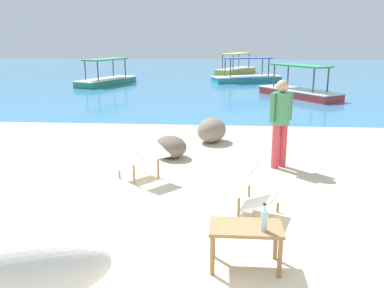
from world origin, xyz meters
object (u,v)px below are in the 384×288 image
(person_standing, at_px, (281,117))
(boat_green, at_px, (106,79))
(low_bench_table, at_px, (246,233))
(boat_red, at_px, (299,91))
(boat_teal, at_px, (247,77))
(deck_chair_far, at_px, (248,189))
(boat_yellow, at_px, (236,69))
(deck_chair_near, at_px, (144,158))
(bottle, at_px, (264,220))
(cow, at_px, (12,272))

(person_standing, relative_size, boat_green, 0.42)
(low_bench_table, relative_size, boat_red, 0.21)
(person_standing, height_order, boat_teal, person_standing)
(deck_chair_far, height_order, boat_red, boat_red)
(boat_yellow, bearing_deg, deck_chair_near, 24.75)
(bottle, bearing_deg, boat_red, 78.76)
(deck_chair_far, height_order, boat_yellow, boat_yellow)
(deck_chair_near, distance_m, boat_yellow, 21.30)
(cow, distance_m, low_bench_table, 2.26)
(cow, distance_m, boat_teal, 19.91)
(bottle, relative_size, boat_green, 0.08)
(person_standing, bearing_deg, bottle, 136.38)
(deck_chair_far, bearing_deg, boat_green, 130.32)
(boat_red, bearing_deg, deck_chair_far, 131.84)
(bottle, relative_size, person_standing, 0.18)
(person_standing, bearing_deg, boat_yellow, -33.25)
(cow, height_order, person_standing, person_standing)
(bottle, height_order, boat_teal, boat_teal)
(deck_chair_near, height_order, boat_green, boat_green)
(bottle, height_order, deck_chair_near, bottle)
(deck_chair_near, xyz_separation_m, boat_red, (4.32, 10.29, -0.13))
(deck_chair_far, xyz_separation_m, boat_green, (-6.23, 15.29, -0.13))
(person_standing, xyz_separation_m, boat_yellow, (-0.27, 20.28, -0.70))
(low_bench_table, relative_size, boat_yellow, 0.20)
(cow, height_order, deck_chair_far, cow)
(boat_red, bearing_deg, cow, 126.87)
(low_bench_table, height_order, boat_yellow, boat_yellow)
(cow, xyz_separation_m, boat_yellow, (2.35, 25.12, -0.40))
(boat_red, bearing_deg, person_standing, 132.89)
(cow, relative_size, bottle, 6.01)
(deck_chair_far, relative_size, boat_teal, 0.23)
(boat_yellow, relative_size, boat_teal, 0.98)
(deck_chair_far, distance_m, boat_yellow, 22.51)
(deck_chair_far, xyz_separation_m, boat_red, (2.66, 11.60, -0.13))
(low_bench_table, relative_size, bottle, 2.57)
(boat_yellow, bearing_deg, boat_teal, 34.86)
(low_bench_table, relative_size, deck_chair_far, 0.85)
(low_bench_table, distance_m, person_standing, 3.67)
(deck_chair_near, bearing_deg, boat_teal, -57.81)
(deck_chair_near, bearing_deg, bottle, 163.93)
(person_standing, height_order, boat_red, person_standing)
(boat_yellow, bearing_deg, bottle, 29.54)
(deck_chair_far, bearing_deg, boat_red, 95.24)
(cow, height_order, low_bench_table, cow)
(low_bench_table, xyz_separation_m, person_standing, (0.79, 3.54, 0.56))
(boat_yellow, height_order, boat_red, same)
(deck_chair_near, distance_m, boat_green, 14.71)
(low_bench_table, bearing_deg, person_standing, 77.25)
(low_bench_table, distance_m, boat_yellow, 23.82)
(boat_green, bearing_deg, boat_teal, -52.75)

